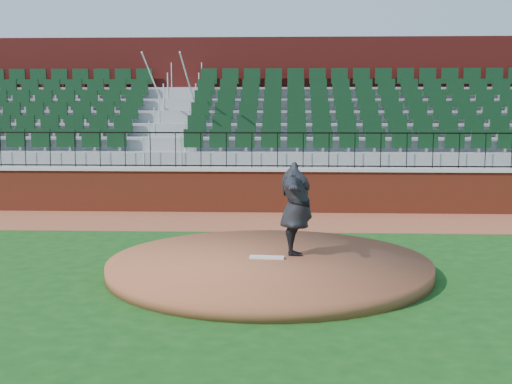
% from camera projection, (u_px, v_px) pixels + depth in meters
% --- Properties ---
extents(ground, '(90.00, 90.00, 0.00)m').
position_uv_depth(ground, '(252.00, 270.00, 12.98)').
color(ground, '#123F12').
rests_on(ground, ground).
extents(warning_track, '(34.00, 3.20, 0.01)m').
position_uv_depth(warning_track, '(263.00, 221.00, 18.33)').
color(warning_track, brown).
rests_on(warning_track, ground).
extents(field_wall, '(34.00, 0.35, 1.20)m').
position_uv_depth(field_wall, '(265.00, 192.00, 19.84)').
color(field_wall, maroon).
rests_on(field_wall, ground).
extents(wall_cap, '(34.00, 0.45, 0.10)m').
position_uv_depth(wall_cap, '(265.00, 169.00, 19.76)').
color(wall_cap, '#B7B7B7').
rests_on(wall_cap, field_wall).
extents(wall_railing, '(34.00, 0.05, 1.00)m').
position_uv_depth(wall_railing, '(265.00, 150.00, 19.68)').
color(wall_railing, black).
rests_on(wall_railing, wall_cap).
extents(seating_stands, '(34.00, 5.10, 4.60)m').
position_uv_depth(seating_stands, '(267.00, 129.00, 22.32)').
color(seating_stands, gray).
rests_on(seating_stands, ground).
extents(concourse_wall, '(34.00, 0.50, 5.50)m').
position_uv_depth(concourse_wall, '(270.00, 114.00, 25.04)').
color(concourse_wall, maroon).
rests_on(concourse_wall, ground).
extents(pitchers_mound, '(6.00, 6.00, 0.25)m').
position_uv_depth(pitchers_mound, '(269.00, 266.00, 12.74)').
color(pitchers_mound, brown).
rests_on(pitchers_mound, ground).
extents(pitching_rubber, '(0.66, 0.21, 0.04)m').
position_uv_depth(pitching_rubber, '(267.00, 257.00, 12.84)').
color(pitching_rubber, silver).
rests_on(pitching_rubber, pitchers_mound).
extents(pitcher, '(0.66, 2.22, 1.80)m').
position_uv_depth(pitcher, '(296.00, 209.00, 13.02)').
color(pitcher, black).
rests_on(pitcher, pitchers_mound).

